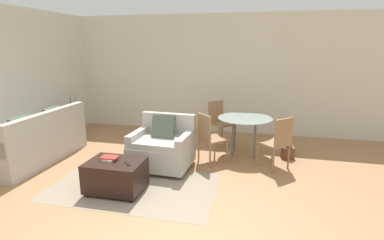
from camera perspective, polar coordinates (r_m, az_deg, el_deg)
ground_plane at (r=3.98m, az=-10.28°, el=-17.03°), size 20.00×20.00×0.00m
wall_back at (r=7.21m, az=1.69°, el=8.71°), size 12.00×0.06×2.75m
wall_left at (r=6.48m, az=-31.26°, el=6.11°), size 0.06×12.00×2.75m
area_rug at (r=4.63m, az=-11.05°, el=-12.35°), size 2.43×1.48×0.01m
couch at (r=6.10m, az=-27.72°, el=-4.12°), size 0.92×1.98×0.93m
armchair at (r=5.13m, az=-5.63°, el=-5.21°), size 1.01×0.89×0.90m
ottoman at (r=4.47m, az=-14.31°, el=-10.11°), size 0.78×0.58×0.45m
book_stack at (r=4.44m, az=-15.46°, el=-7.05°), size 0.24×0.18×0.05m
tv_remote_primary at (r=4.26m, az=-12.19°, el=-8.10°), size 0.14×0.14×0.01m
potted_plant at (r=7.20m, az=-21.61°, el=-1.40°), size 0.36×0.36×1.07m
dining_table at (r=5.71m, az=10.04°, el=-0.44°), size 1.02×1.02×0.73m
dining_chair_near_left at (r=5.24m, az=3.20°, el=-2.90°), size 0.59×0.59×0.90m
dining_chair_near_right at (r=5.18m, az=16.09°, el=-3.65°), size 0.59×0.59×0.90m
dining_chair_far_left at (r=6.35m, az=5.03°, el=0.09°), size 0.59×0.59×0.90m
potted_plant_small at (r=5.86m, az=17.81°, el=-5.27°), size 0.25×0.25×0.64m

